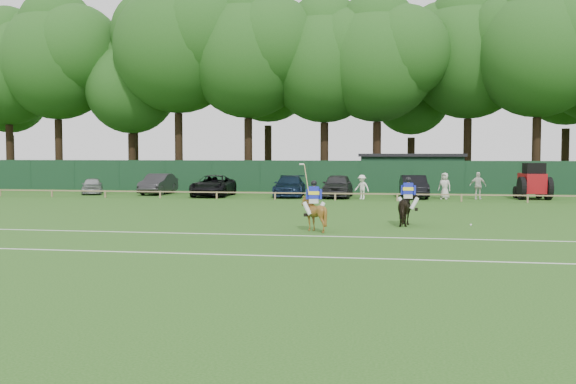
% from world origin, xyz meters
% --- Properties ---
extents(ground, '(160.00, 160.00, 0.00)m').
position_xyz_m(ground, '(0.00, 0.00, 0.00)').
color(ground, '#1E4C14').
rests_on(ground, ground).
extents(horse_dark, '(0.94, 1.80, 1.47)m').
position_xyz_m(horse_dark, '(5.64, 3.27, 0.74)').
color(horse_dark, black).
rests_on(horse_dark, ground).
extents(horse_chestnut, '(1.18, 1.32, 1.41)m').
position_xyz_m(horse_chestnut, '(1.97, 0.52, 0.70)').
color(horse_chestnut, brown).
rests_on(horse_chestnut, ground).
extents(sedan_silver, '(2.83, 3.96, 1.25)m').
position_xyz_m(sedan_silver, '(-17.73, 21.59, 0.63)').
color(sedan_silver, '#A2A5A7').
rests_on(sedan_silver, ground).
extents(sedan_grey, '(1.73, 4.70, 1.54)m').
position_xyz_m(sedan_grey, '(-12.76, 22.25, 0.77)').
color(sedan_grey, '#2B2B2D').
rests_on(sedan_grey, ground).
extents(suv_black, '(2.78, 5.52, 1.50)m').
position_xyz_m(suv_black, '(-8.05, 20.75, 0.75)').
color(suv_black, black).
rests_on(suv_black, ground).
extents(sedan_navy, '(2.53, 5.28, 1.48)m').
position_xyz_m(sedan_navy, '(-2.58, 21.25, 0.74)').
color(sedan_navy, '#112036').
rests_on(sedan_navy, ground).
extents(hatch_grey, '(1.99, 4.83, 1.64)m').
position_xyz_m(hatch_grey, '(0.85, 20.95, 0.82)').
color(hatch_grey, '#2E2E31').
rests_on(hatch_grey, ground).
extents(estate_black, '(2.08, 4.85, 1.55)m').
position_xyz_m(estate_black, '(6.07, 21.40, 0.78)').
color(estate_black, black).
rests_on(estate_black, ground).
extents(spectator_left, '(1.21, 0.99, 1.63)m').
position_xyz_m(spectator_left, '(2.65, 19.32, 0.82)').
color(spectator_left, white).
rests_on(spectator_left, ground).
extents(spectator_mid, '(1.08, 0.47, 1.83)m').
position_xyz_m(spectator_mid, '(10.25, 20.53, 0.92)').
color(spectator_mid, silver).
rests_on(spectator_mid, ground).
extents(spectator_right, '(1.03, 0.89, 1.77)m').
position_xyz_m(spectator_right, '(8.09, 20.37, 0.89)').
color(spectator_right, beige).
rests_on(spectator_right, ground).
extents(rider_dark, '(0.94, 0.40, 1.41)m').
position_xyz_m(rider_dark, '(5.63, 3.26, 1.42)').
color(rider_dark, silver).
rests_on(rider_dark, ground).
extents(rider_chestnut, '(0.94, 0.57, 2.05)m').
position_xyz_m(rider_chestnut, '(1.97, 0.50, 1.38)').
color(rider_chestnut, silver).
rests_on(rider_chestnut, ground).
extents(polo_ball, '(0.09, 0.09, 0.09)m').
position_xyz_m(polo_ball, '(8.26, 3.63, 0.04)').
color(polo_ball, silver).
rests_on(polo_ball, ground).
extents(pitch_lines, '(60.00, 5.10, 0.01)m').
position_xyz_m(pitch_lines, '(0.00, -3.50, 0.01)').
color(pitch_lines, silver).
rests_on(pitch_lines, ground).
extents(pitch_rail, '(62.10, 0.10, 0.50)m').
position_xyz_m(pitch_rail, '(0.00, 18.00, 0.45)').
color(pitch_rail, '#997F5B').
rests_on(pitch_rail, ground).
extents(perimeter_fence, '(92.08, 0.08, 2.50)m').
position_xyz_m(perimeter_fence, '(0.00, 27.00, 1.25)').
color(perimeter_fence, '#14351E').
rests_on(perimeter_fence, ground).
extents(utility_shed, '(8.40, 4.40, 3.04)m').
position_xyz_m(utility_shed, '(6.00, 30.00, 1.54)').
color(utility_shed, '#14331E').
rests_on(utility_shed, ground).
extents(tree_row, '(96.00, 12.00, 21.00)m').
position_xyz_m(tree_row, '(2.00, 35.00, 0.00)').
color(tree_row, '#26561C').
rests_on(tree_row, ground).
extents(tractor, '(2.18, 3.05, 2.43)m').
position_xyz_m(tractor, '(13.88, 21.34, 1.15)').
color(tractor, '#9E0E13').
rests_on(tractor, ground).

